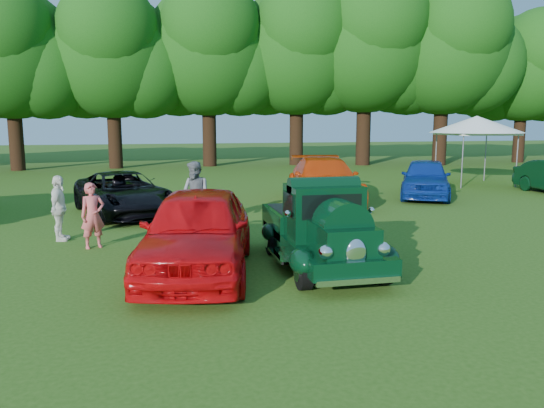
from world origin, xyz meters
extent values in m
plane|color=#2B5113|center=(0.00, 0.00, 0.00)|extent=(120.00, 120.00, 0.00)
cylinder|color=black|center=(-0.30, -0.62, 0.33)|extent=(0.20, 0.66, 0.66)
cylinder|color=black|center=(1.19, -0.62, 0.33)|extent=(0.20, 0.66, 0.66)
cylinder|color=black|center=(-0.30, 1.93, 0.33)|extent=(0.20, 0.66, 0.66)
cylinder|color=black|center=(1.19, 1.93, 0.33)|extent=(0.20, 0.66, 0.66)
cube|color=black|center=(0.45, 0.72, 0.47)|extent=(1.54, 4.04, 0.30)
cube|color=black|center=(0.45, -0.49, 0.83)|extent=(0.99, 1.30, 0.56)
cube|color=black|center=(0.45, 0.61, 1.13)|extent=(1.40, 1.03, 1.08)
cube|color=black|center=(0.45, 0.11, 1.32)|extent=(1.17, 0.05, 0.47)
cube|color=black|center=(0.45, 1.95, 0.72)|extent=(1.54, 1.84, 0.52)
cube|color=black|center=(0.45, 1.95, 0.97)|extent=(1.33, 1.61, 0.04)
ellipsoid|color=black|center=(-0.33, -0.62, 0.50)|extent=(0.44, 0.77, 0.44)
ellipsoid|color=black|center=(1.22, -0.62, 0.50)|extent=(0.44, 0.77, 0.44)
ellipsoid|color=black|center=(-0.35, 1.93, 0.49)|extent=(0.34, 0.65, 0.38)
ellipsoid|color=black|center=(1.24, 1.93, 0.49)|extent=(0.34, 0.65, 0.38)
ellipsoid|color=white|center=(0.45, -1.16, 0.72)|extent=(0.36, 0.11, 0.53)
sphere|color=white|center=(-0.06, -1.10, 0.77)|extent=(0.25, 0.25, 0.25)
sphere|color=white|center=(0.95, -1.10, 0.77)|extent=(0.25, 0.25, 0.25)
cube|color=white|center=(0.45, -1.30, 0.30)|extent=(1.45, 0.10, 0.10)
cube|color=white|center=(0.45, 2.88, 0.36)|extent=(1.45, 0.10, 0.10)
imported|color=red|center=(-2.00, 0.82, 0.82)|extent=(2.86, 5.12, 1.65)
imported|color=black|center=(-3.76, 7.79, 0.67)|extent=(3.63, 5.25, 1.33)
imported|color=#D53B07|center=(3.13, 8.81, 0.80)|extent=(3.09, 5.78, 1.59)
imported|color=navy|center=(7.30, 9.19, 0.74)|extent=(3.60, 4.67, 1.48)
imported|color=#CC5456|center=(-4.19, 3.37, 0.76)|extent=(0.65, 0.54, 1.52)
imported|color=slate|center=(-1.69, 5.38, 0.90)|extent=(1.10, 1.11, 1.81)
imported|color=silver|center=(-5.07, 4.32, 0.80)|extent=(0.48, 0.97, 1.61)
cube|color=white|center=(11.59, 12.60, 2.32)|extent=(3.03, 3.03, 0.11)
cone|color=white|center=(11.59, 12.60, 2.75)|extent=(4.45, 4.45, 0.76)
cylinder|color=slate|center=(10.22, 11.41, 1.14)|extent=(0.06, 0.06, 2.27)
cylinder|color=slate|center=(10.40, 13.96, 1.14)|extent=(0.06, 0.06, 2.27)
cylinder|color=slate|center=(12.77, 11.23, 1.14)|extent=(0.06, 0.06, 2.27)
cylinder|color=slate|center=(12.95, 13.78, 1.14)|extent=(0.06, 0.06, 2.27)
cylinder|color=black|center=(-10.69, 24.60, 2.05)|extent=(0.82, 0.82, 4.10)
sphere|color=#11470F|center=(-10.69, 24.60, 6.73)|extent=(7.50, 7.50, 7.50)
cylinder|color=black|center=(-5.12, 24.83, 2.08)|extent=(0.83, 0.83, 4.16)
sphere|color=#11470F|center=(-5.12, 24.83, 6.83)|extent=(7.61, 7.61, 7.61)
cylinder|color=black|center=(0.70, 25.18, 2.19)|extent=(0.88, 0.88, 4.39)
sphere|color=#11470F|center=(0.70, 25.18, 7.20)|extent=(8.02, 8.02, 8.02)
cylinder|color=black|center=(6.42, 24.93, 2.24)|extent=(0.89, 0.89, 4.47)
sphere|color=#11470F|center=(6.42, 24.93, 7.33)|extent=(8.18, 8.18, 8.18)
cylinder|color=black|center=(10.69, 23.86, 2.34)|extent=(0.93, 0.93, 4.67)
sphere|color=#11470F|center=(10.69, 23.86, 7.67)|extent=(8.55, 8.55, 8.55)
cylinder|color=black|center=(15.64, 22.79, 2.25)|extent=(0.90, 0.90, 4.50)
sphere|color=#11470F|center=(15.64, 22.79, 7.38)|extent=(8.23, 8.23, 8.23)
cylinder|color=black|center=(22.27, 23.65, 1.97)|extent=(0.79, 0.79, 3.93)
sphere|color=#11470F|center=(22.27, 23.65, 6.45)|extent=(7.19, 7.19, 7.19)
camera|label=1|loc=(-2.74, -9.18, 2.91)|focal=35.00mm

